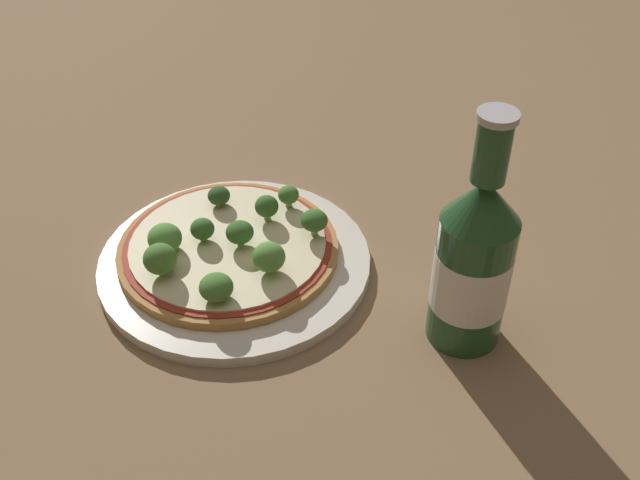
# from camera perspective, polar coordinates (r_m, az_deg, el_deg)

# --- Properties ---
(ground_plane) EXTENTS (3.00, 3.00, 0.00)m
(ground_plane) POSITION_cam_1_polar(r_m,az_deg,el_deg) (0.77, -6.90, -1.68)
(ground_plane) COLOR #846647
(plate) EXTENTS (0.27, 0.27, 0.01)m
(plate) POSITION_cam_1_polar(r_m,az_deg,el_deg) (0.76, -6.66, -1.77)
(plate) COLOR silver
(plate) RESTS_ON ground_plane
(pizza) EXTENTS (0.22, 0.22, 0.01)m
(pizza) POSITION_cam_1_polar(r_m,az_deg,el_deg) (0.75, -6.58, -0.61)
(pizza) COLOR #B77F42
(pizza) RESTS_ON plate
(broccoli_floret_0) EXTENTS (0.03, 0.03, 0.03)m
(broccoli_floret_0) POSITION_cam_1_polar(r_m,az_deg,el_deg) (0.71, -12.09, -1.43)
(broccoli_floret_0) COLOR #89A866
(broccoli_floret_0) RESTS_ON pizza
(broccoli_floret_1) EXTENTS (0.02, 0.02, 0.03)m
(broccoli_floret_1) POSITION_cam_1_polar(r_m,az_deg,el_deg) (0.76, -3.90, 2.45)
(broccoli_floret_1) COLOR #89A866
(broccoli_floret_1) RESTS_ON pizza
(broccoli_floret_2) EXTENTS (0.03, 0.03, 0.03)m
(broccoli_floret_2) POSITION_cam_1_polar(r_m,az_deg,el_deg) (0.74, -6.14, 0.57)
(broccoli_floret_2) COLOR #89A866
(broccoli_floret_2) RESTS_ON pizza
(broccoli_floret_3) EXTENTS (0.03, 0.03, 0.02)m
(broccoli_floret_3) POSITION_cam_1_polar(r_m,az_deg,el_deg) (0.68, -7.92, -3.59)
(broccoli_floret_3) COLOR #89A866
(broccoli_floret_3) RESTS_ON pizza
(broccoli_floret_4) EXTENTS (0.03, 0.03, 0.03)m
(broccoli_floret_4) POSITION_cam_1_polar(r_m,az_deg,el_deg) (0.74, -0.44, 1.48)
(broccoli_floret_4) COLOR #89A866
(broccoli_floret_4) RESTS_ON pizza
(broccoli_floret_5) EXTENTS (0.02, 0.02, 0.02)m
(broccoli_floret_5) POSITION_cam_1_polar(r_m,az_deg,el_deg) (0.80, -7.71, 3.35)
(broccoli_floret_5) COLOR #89A866
(broccoli_floret_5) RESTS_ON pizza
(broccoli_floret_6) EXTENTS (0.03, 0.03, 0.03)m
(broccoli_floret_6) POSITION_cam_1_polar(r_m,az_deg,el_deg) (0.70, -4.04, -1.39)
(broccoli_floret_6) COLOR #89A866
(broccoli_floret_6) RESTS_ON pizza
(broccoli_floret_7) EXTENTS (0.03, 0.03, 0.03)m
(broccoli_floret_7) POSITION_cam_1_polar(r_m,az_deg,el_deg) (0.74, -11.74, 0.13)
(broccoli_floret_7) COLOR #89A866
(broccoli_floret_7) RESTS_ON pizza
(broccoli_floret_8) EXTENTS (0.02, 0.02, 0.02)m
(broccoli_floret_8) POSITION_cam_1_polar(r_m,az_deg,el_deg) (0.79, -2.63, 3.56)
(broccoli_floret_8) COLOR #89A866
(broccoli_floret_8) RESTS_ON pizza
(broccoli_floret_9) EXTENTS (0.02, 0.02, 0.02)m
(broccoli_floret_9) POSITION_cam_1_polar(r_m,az_deg,el_deg) (0.75, -8.95, 0.82)
(broccoli_floret_9) COLOR #89A866
(broccoli_floret_9) RESTS_ON pizza
(beer_bottle) EXTENTS (0.07, 0.07, 0.23)m
(beer_bottle) POSITION_cam_1_polar(r_m,az_deg,el_deg) (0.64, 11.61, -1.63)
(beer_bottle) COLOR #234C28
(beer_bottle) RESTS_ON ground_plane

